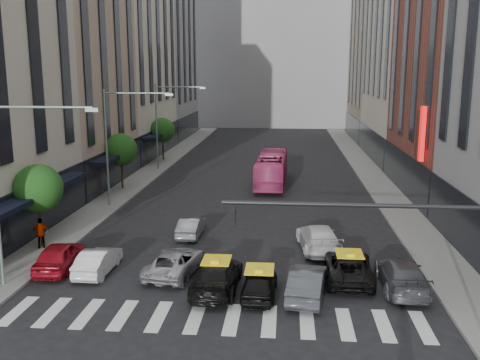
% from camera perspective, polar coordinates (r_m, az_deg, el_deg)
% --- Properties ---
extents(ground, '(160.00, 160.00, 0.00)m').
position_cam_1_polar(ground, '(22.46, -2.84, -16.24)').
color(ground, black).
rests_on(ground, ground).
extents(sidewalk_left, '(3.00, 96.00, 0.15)m').
position_cam_1_polar(sidewalk_left, '(52.73, -10.81, -0.04)').
color(sidewalk_left, slate).
rests_on(sidewalk_left, ground).
extents(sidewalk_right, '(3.00, 96.00, 0.15)m').
position_cam_1_polar(sidewalk_right, '(51.49, 14.65, -0.49)').
color(sidewalk_right, slate).
rests_on(sidewalk_right, ground).
extents(building_left_b, '(8.00, 16.00, 24.00)m').
position_cam_1_polar(building_left_b, '(51.65, -17.96, 12.69)').
color(building_left_b, tan).
rests_on(building_left_b, ground).
extents(building_left_c, '(8.00, 20.00, 36.00)m').
position_cam_1_polar(building_left_c, '(69.01, -12.25, 17.55)').
color(building_left_c, beige).
rests_on(building_left_c, ground).
extents(building_left_d, '(8.00, 18.00, 30.00)m').
position_cam_1_polar(building_left_d, '(87.08, -8.38, 14.40)').
color(building_left_d, gray).
rests_on(building_left_d, ground).
extents(building_right_b, '(8.00, 18.00, 26.00)m').
position_cam_1_polar(building_right_b, '(48.85, 22.60, 13.65)').
color(building_right_b, brown).
rests_on(building_right_b, ground).
extents(building_right_d, '(8.00, 18.00, 28.00)m').
position_cam_1_polar(building_right_d, '(85.93, 14.97, 13.51)').
color(building_right_d, tan).
rests_on(building_right_d, ground).
extents(building_far, '(30.00, 10.00, 36.00)m').
position_cam_1_polar(building_far, '(104.99, 3.63, 15.63)').
color(building_far, gray).
rests_on(building_far, ground).
extents(tree_near, '(2.88, 2.88, 4.95)m').
position_cam_1_polar(tree_near, '(33.77, -20.71, -0.86)').
color(tree_near, black).
rests_on(tree_near, sidewalk_left).
extents(tree_mid, '(2.88, 2.88, 4.95)m').
position_cam_1_polar(tree_mid, '(48.44, -12.58, 3.17)').
color(tree_mid, black).
rests_on(tree_mid, sidewalk_left).
extents(tree_far, '(2.88, 2.88, 4.95)m').
position_cam_1_polar(tree_far, '(63.75, -8.27, 5.28)').
color(tree_far, black).
rests_on(tree_far, sidewalk_left).
extents(streetlamp_near, '(5.38, 0.25, 9.00)m').
position_cam_1_polar(streetlamp_near, '(27.33, -23.11, 1.00)').
color(streetlamp_near, gray).
rests_on(streetlamp_near, sidewalk_left).
extents(streetlamp_mid, '(5.38, 0.25, 9.00)m').
position_cam_1_polar(streetlamp_mid, '(41.96, -12.88, 5.01)').
color(streetlamp_mid, gray).
rests_on(streetlamp_mid, sidewalk_left).
extents(streetlamp_far, '(5.38, 0.25, 9.00)m').
position_cam_1_polar(streetlamp_far, '(57.32, -7.99, 6.86)').
color(streetlamp_far, gray).
rests_on(streetlamp_far, sidewalk_left).
extents(traffic_signal, '(10.10, 0.20, 6.00)m').
position_cam_1_polar(traffic_signal, '(20.21, 18.89, -6.35)').
color(traffic_signal, black).
rests_on(traffic_signal, ground).
extents(liberty_sign, '(0.30, 0.70, 4.00)m').
position_cam_1_polar(liberty_sign, '(41.11, 18.85, 4.68)').
color(liberty_sign, red).
rests_on(liberty_sign, ground).
extents(car_red, '(2.16, 4.61, 1.53)m').
position_cam_1_polar(car_red, '(30.45, -18.66, -7.67)').
color(car_red, maroon).
rests_on(car_red, ground).
extents(car_white_front, '(1.47, 4.05, 1.33)m').
position_cam_1_polar(car_white_front, '(29.43, -14.91, -8.32)').
color(car_white_front, silver).
rests_on(car_white_front, ground).
extents(car_silver, '(2.88, 5.11, 1.35)m').
position_cam_1_polar(car_silver, '(28.49, -6.91, -8.65)').
color(car_silver, '#A2A2A7').
rests_on(car_silver, ground).
extents(taxi_left, '(2.27, 5.30, 1.52)m').
position_cam_1_polar(taxi_left, '(26.28, -2.51, -10.15)').
color(taxi_left, black).
rests_on(taxi_left, ground).
extents(taxi_center, '(1.71, 3.98, 1.34)m').
position_cam_1_polar(taxi_center, '(25.65, 2.09, -10.92)').
color(taxi_center, black).
rests_on(taxi_center, ground).
extents(car_grey_mid, '(2.15, 4.62, 1.47)m').
position_cam_1_polar(car_grey_mid, '(25.72, 7.19, -10.79)').
color(car_grey_mid, '#36383D').
rests_on(car_grey_mid, ground).
extents(taxi_right, '(2.50, 5.09, 1.39)m').
position_cam_1_polar(taxi_right, '(28.07, 11.53, -9.08)').
color(taxi_right, black).
rests_on(taxi_right, ground).
extents(car_grey_curb, '(2.16, 5.14, 1.48)m').
position_cam_1_polar(car_grey_curb, '(27.58, 16.86, -9.63)').
color(car_grey_curb, '#43464C').
rests_on(car_grey_curb, ground).
extents(car_row2_left, '(1.42, 3.84, 1.26)m').
position_cam_1_polar(car_row2_left, '(34.72, -5.22, -4.97)').
color(car_row2_left, gray).
rests_on(car_row2_left, ground).
extents(car_row2_right, '(2.78, 5.52, 1.54)m').
position_cam_1_polar(car_row2_right, '(32.21, 8.37, -6.11)').
color(car_row2_right, silver).
rests_on(car_row2_right, ground).
extents(bus, '(2.83, 10.87, 3.01)m').
position_cam_1_polar(bus, '(50.00, 3.39, 1.19)').
color(bus, '#CB3B78').
rests_on(bus, ground).
extents(pedestrian_far, '(1.15, 0.89, 1.82)m').
position_cam_1_polar(pedestrian_far, '(33.86, -20.45, -5.34)').
color(pedestrian_far, gray).
rests_on(pedestrian_far, sidewalk_left).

